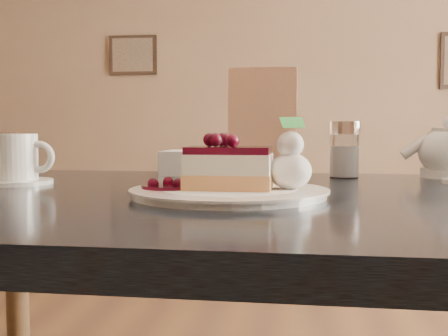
# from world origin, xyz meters

# --- Properties ---
(main_table) EXTENTS (1.36, 0.93, 0.83)m
(main_table) POSITION_xyz_m (0.02, 0.16, 0.74)
(main_table) COLOR black
(main_table) RESTS_ON ground
(dessert_plate) EXTENTS (0.30, 0.30, 0.01)m
(dessert_plate) POSITION_xyz_m (0.01, 0.11, 0.84)
(dessert_plate) COLOR white
(dessert_plate) RESTS_ON main_table
(cheesecake_slice) EXTENTS (0.14, 0.10, 0.07)m
(cheesecake_slice) POSITION_xyz_m (0.01, 0.11, 0.88)
(cheesecake_slice) COLOR #EDA256
(cheesecake_slice) RESTS_ON dessert_plate
(whipped_cream) EXTENTS (0.07, 0.07, 0.06)m
(whipped_cream) POSITION_xyz_m (0.11, 0.12, 0.87)
(whipped_cream) COLOR white
(whipped_cream) RESTS_ON dessert_plate
(berry_sauce) EXTENTS (0.09, 0.09, 0.01)m
(berry_sauce) POSITION_xyz_m (-0.08, 0.11, 0.85)
(berry_sauce) COLOR #400317
(berry_sauce) RESTS_ON dessert_plate
(coffee_set) EXTENTS (0.15, 0.14, 0.10)m
(coffee_set) POSITION_xyz_m (-0.41, 0.27, 0.87)
(coffee_set) COLOR white
(coffee_set) RESTS_ON main_table
(menu_card) EXTENTS (0.16, 0.04, 0.24)m
(menu_card) POSITION_xyz_m (0.05, 0.53, 0.95)
(menu_card) COLOR #F6DDC4
(menu_card) RESTS_ON main_table
(sugar_shaker) EXTENTS (0.07, 0.07, 0.12)m
(sugar_shaker) POSITION_xyz_m (0.23, 0.47, 0.89)
(sugar_shaker) COLOR white
(sugar_shaker) RESTS_ON main_table
(napkin_stack) EXTENTS (0.14, 0.14, 0.06)m
(napkin_stack) POSITION_xyz_m (-0.11, 0.53, 0.86)
(napkin_stack) COLOR white
(napkin_stack) RESTS_ON main_table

